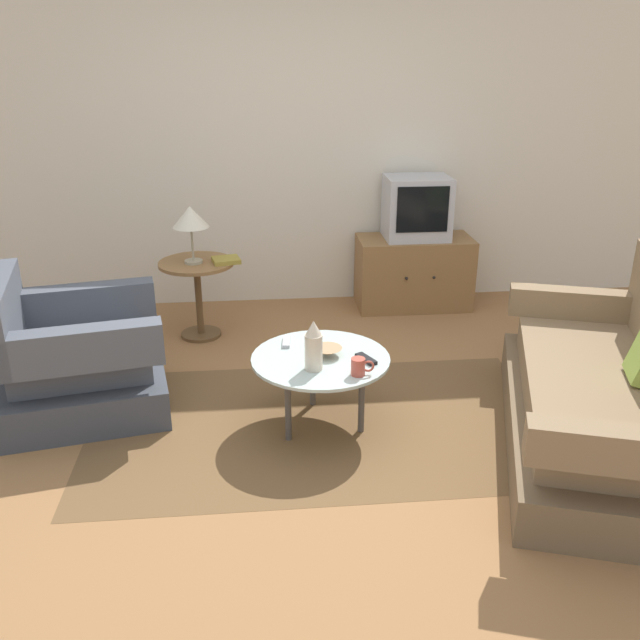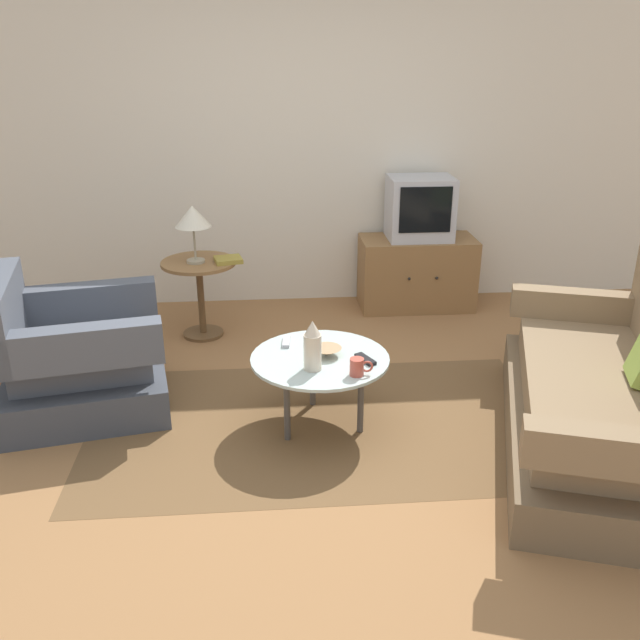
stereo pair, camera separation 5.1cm
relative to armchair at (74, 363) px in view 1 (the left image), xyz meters
name	(u,v)px [view 1 (the left image)]	position (x,y,z in m)	size (l,w,h in m)	color
ground_plane	(332,432)	(1.49, -0.43, -0.30)	(16.00, 16.00, 0.00)	olive
back_wall	(301,137)	(1.49, 1.83, 1.05)	(9.00, 0.12, 2.70)	beige
area_rug	(321,424)	(1.43, -0.33, -0.30)	(2.65, 1.52, 0.00)	brown
armchair	(74,363)	(0.00, 0.00, 0.00)	(1.06, 1.01, 0.85)	#3E424B
couch	(607,399)	(2.93, -0.72, 0.00)	(1.39, 2.04, 0.94)	brown
coffee_table	(321,363)	(1.43, -0.33, 0.09)	(0.78, 0.78, 0.43)	#B2C6C1
side_table	(198,282)	(0.66, 1.04, 0.12)	(0.54, 0.54, 0.58)	olive
tv_stand	(414,272)	(2.38, 1.51, -0.01)	(0.92, 0.47, 0.58)	olive
television	(417,208)	(2.38, 1.52, 0.53)	(0.51, 0.39, 0.49)	#B7B7BC
table_lamp	(190,218)	(0.65, 1.01, 0.61)	(0.26, 0.26, 0.41)	#9E937A
vase	(314,346)	(1.38, -0.47, 0.26)	(0.10, 0.10, 0.28)	beige
mug	(359,367)	(1.61, -0.56, 0.18)	(0.12, 0.08, 0.09)	#B74C3D
bowl	(327,352)	(1.47, -0.31, 0.15)	(0.17, 0.17, 0.05)	tan
tv_remote_dark	(366,359)	(1.68, -0.40, 0.14)	(0.11, 0.16, 0.02)	black
tv_remote_silver	(286,342)	(1.25, -0.12, 0.14)	(0.06, 0.15, 0.02)	#B2B2B7
book	(226,260)	(0.88, 1.00, 0.30)	(0.22, 0.21, 0.03)	olive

